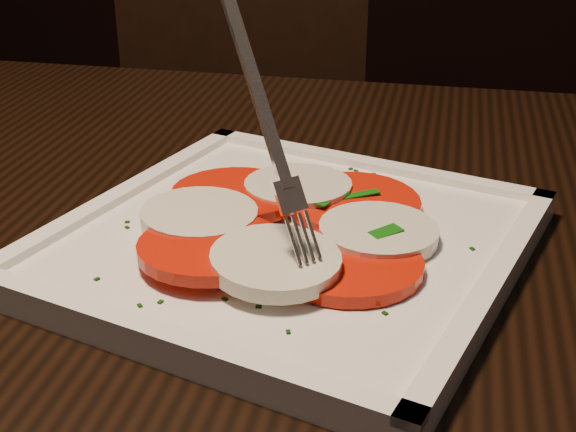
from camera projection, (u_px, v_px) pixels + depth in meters
The scene contains 5 objects.
table at pixel (230, 336), 0.64m from camera, with size 1.26×0.89×0.75m.
chair at pixel (236, 152), 1.33m from camera, with size 0.43×0.43×0.93m.
plate at pixel (288, 245), 0.55m from camera, with size 0.30×0.30×0.01m, color white.
caprese_salad at pixel (288, 224), 0.55m from camera, with size 0.24×0.25×0.02m.
fork at pixel (257, 122), 0.49m from camera, with size 0.04×0.09×0.15m, color white, non-canonical shape.
Camera 1 is at (0.13, -0.32, 1.02)m, focal length 50.00 mm.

